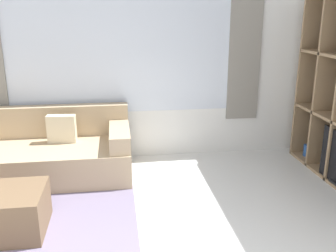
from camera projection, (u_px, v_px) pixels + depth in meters
wall_back at (121, 59)px, 4.87m from camera, size 6.62×0.11×2.70m
couch_main at (47, 153)px, 4.55m from camera, size 2.02×0.99×0.80m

